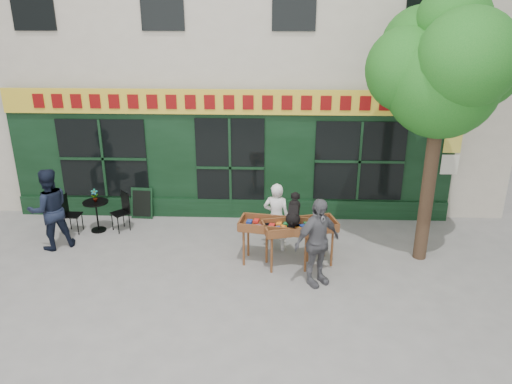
% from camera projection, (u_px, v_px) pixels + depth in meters
% --- Properties ---
extents(ground, '(80.00, 80.00, 0.00)m').
position_uv_depth(ground, '(222.00, 260.00, 10.80)').
color(ground, slate).
rests_on(ground, ground).
extents(building, '(14.00, 7.26, 10.00)m').
position_uv_depth(building, '(239.00, 11.00, 14.59)').
color(building, beige).
rests_on(building, ground).
extents(street_tree, '(3.05, 2.90, 5.60)m').
position_uv_depth(street_tree, '(445.00, 65.00, 9.51)').
color(street_tree, '#382619').
rests_on(street_tree, ground).
extents(book_cart_center, '(1.58, 0.86, 0.99)m').
position_uv_depth(book_cart_center, '(276.00, 228.00, 10.38)').
color(book_cart_center, brown).
rests_on(book_cart_center, ground).
extents(dog, '(0.43, 0.65, 0.60)m').
position_uv_depth(dog, '(294.00, 209.00, 10.15)').
color(dog, black).
rests_on(dog, book_cart_center).
extents(woman, '(0.63, 0.47, 1.58)m').
position_uv_depth(woman, '(276.00, 217.00, 11.00)').
color(woman, white).
rests_on(woman, ground).
extents(book_cart_right, '(1.61, 0.98, 0.99)m').
position_uv_depth(book_cart_right, '(300.00, 229.00, 10.34)').
color(book_cart_right, brown).
rests_on(book_cart_right, ground).
extents(man_right, '(1.11, 0.96, 1.79)m').
position_uv_depth(man_right, '(317.00, 242.00, 9.60)').
color(man_right, '#55555A').
rests_on(man_right, ground).
extents(bistro_table, '(0.60, 0.60, 0.76)m').
position_uv_depth(bistro_table, '(96.00, 210.00, 11.99)').
color(bistro_table, black).
rests_on(bistro_table, ground).
extents(bistro_chair_left, '(0.37, 0.36, 0.95)m').
position_uv_depth(bistro_chair_left, '(69.00, 211.00, 11.91)').
color(bistro_chair_left, black).
rests_on(bistro_chair_left, ground).
extents(bistro_chair_right, '(0.51, 0.51, 0.95)m').
position_uv_depth(bistro_chair_right, '(123.00, 208.00, 12.07)').
color(bistro_chair_right, black).
rests_on(bistro_chair_right, ground).
extents(potted_plant, '(0.19, 0.15, 0.32)m').
position_uv_depth(potted_plant, '(95.00, 195.00, 11.85)').
color(potted_plant, gray).
rests_on(potted_plant, bistro_table).
extents(man_left, '(1.15, 1.10, 1.87)m').
position_uv_depth(man_left, '(50.00, 209.00, 11.03)').
color(man_left, black).
rests_on(man_left, ground).
extents(chalkboard, '(0.57, 0.23, 0.79)m').
position_uv_depth(chalkboard, '(142.00, 203.00, 12.78)').
color(chalkboard, black).
rests_on(chalkboard, ground).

